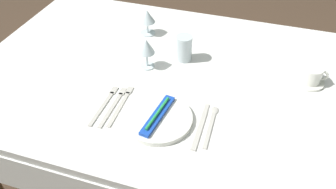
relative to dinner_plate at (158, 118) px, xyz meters
The scene contains 14 objects.
ground_plane 0.80m from the dinner_plate, 82.81° to the left, with size 6.00×6.00×0.00m, color #4C3828.
dining_table 0.29m from the dinner_plate, 82.81° to the left, with size 1.80×1.11×0.74m.
dinner_plate is the anchor object (origin of this frame).
toothbrush_package 0.02m from the dinner_plate, ahead, with size 0.06×0.21×0.02m.
fork_outer 0.16m from the dinner_plate, 167.22° to the left, with size 0.02×0.22×0.00m.
fork_inner 0.18m from the dinner_plate, behind, with size 0.02×0.22×0.00m.
fork_salad 0.22m from the dinner_plate, behind, with size 0.02×0.22×0.00m.
dinner_knife 0.15m from the dinner_plate, ahead, with size 0.02×0.23×0.00m.
spoon_soup 0.19m from the dinner_plate, 15.01° to the left, with size 0.03×0.21×0.01m.
saucer_left 0.64m from the dinner_plate, 37.02° to the left, with size 0.12×0.12×0.01m, color white.
coffee_cup_left 0.64m from the dinner_plate, 36.93° to the left, with size 0.11×0.09×0.06m.
wine_glass_centre 0.33m from the dinner_plate, 116.82° to the left, with size 0.07×0.07×0.13m.
wine_glass_left 0.59m from the dinner_plate, 113.60° to the left, with size 0.08×0.08×0.12m.
drink_tumbler 0.39m from the dinner_plate, 91.88° to the left, with size 0.07×0.07×0.11m.
Camera 1 is at (0.25, -1.04, 1.59)m, focal length 35.53 mm.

